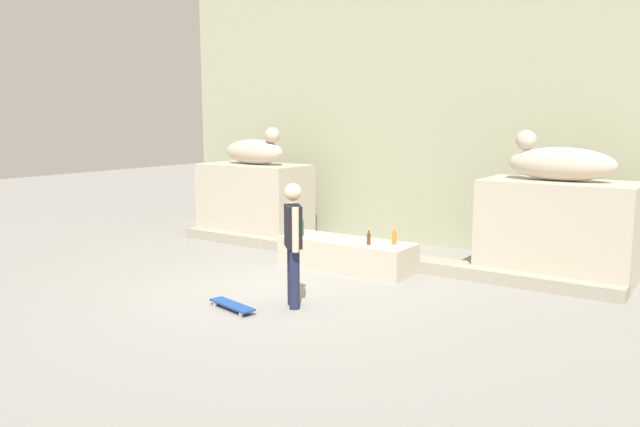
# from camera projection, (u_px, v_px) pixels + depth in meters

# --- Properties ---
(ground_plane) EXTENTS (40.00, 40.00, 0.00)m
(ground_plane) POSITION_uv_depth(u_px,v_px,m) (278.00, 294.00, 8.89)
(ground_plane) COLOR gray
(facade_wall) EXTENTS (11.67, 0.60, 6.50)m
(facade_wall) POSITION_uv_depth(u_px,v_px,m) (423.00, 81.00, 12.22)
(facade_wall) COLOR #A3A787
(facade_wall) RESTS_ON ground_plane
(pedestal_left) EXTENTS (2.28, 1.24, 1.56)m
(pedestal_left) POSITION_uv_depth(u_px,v_px,m) (255.00, 201.00, 13.04)
(pedestal_left) COLOR #B7AD99
(pedestal_left) RESTS_ON ground_plane
(pedestal_right) EXTENTS (2.28, 1.24, 1.56)m
(pedestal_right) POSITION_uv_depth(u_px,v_px,m) (557.00, 231.00, 9.60)
(pedestal_right) COLOR #B7AD99
(pedestal_right) RESTS_ON ground_plane
(statue_reclining_left) EXTENTS (1.65, 0.71, 0.78)m
(statue_reclining_left) POSITION_uv_depth(u_px,v_px,m) (255.00, 151.00, 12.85)
(statue_reclining_left) COLOR #C0B29E
(statue_reclining_left) RESTS_ON pedestal_left
(statue_reclining_right) EXTENTS (1.61, 0.58, 0.78)m
(statue_reclining_right) POSITION_uv_depth(u_px,v_px,m) (559.00, 162.00, 9.45)
(statue_reclining_right) COLOR #C0B29E
(statue_reclining_right) RESTS_ON pedestal_right
(ledge_block) EXTENTS (2.32, 0.82, 0.49)m
(ledge_block) POSITION_uv_depth(u_px,v_px,m) (346.00, 254.00, 10.37)
(ledge_block) COLOR #B7AD99
(ledge_block) RESTS_ON ground_plane
(skater) EXTENTS (0.40, 0.41, 1.67)m
(skater) POSITION_uv_depth(u_px,v_px,m) (293.00, 239.00, 8.16)
(skater) COLOR #1E233F
(skater) RESTS_ON ground_plane
(skateboard) EXTENTS (0.82, 0.38, 0.08)m
(skateboard) POSITION_uv_depth(u_px,v_px,m) (232.00, 305.00, 8.15)
(skateboard) COLOR navy
(skateboard) RESTS_ON ground_plane
(bottle_green) EXTENTS (0.06, 0.06, 0.33)m
(bottle_green) POSITION_uv_depth(u_px,v_px,m) (302.00, 228.00, 10.69)
(bottle_green) COLOR #1E722D
(bottle_green) RESTS_ON ledge_block
(bottle_orange) EXTENTS (0.07, 0.07, 0.27)m
(bottle_orange) POSITION_uv_depth(u_px,v_px,m) (394.00, 237.00, 9.96)
(bottle_orange) COLOR orange
(bottle_orange) RESTS_ON ledge_block
(bottle_brown) EXTENTS (0.06, 0.06, 0.25)m
(bottle_brown) POSITION_uv_depth(u_px,v_px,m) (369.00, 239.00, 9.92)
(bottle_brown) COLOR #593314
(bottle_brown) RESTS_ON ledge_block
(stair_step) EXTENTS (8.45, 0.50, 0.20)m
(stair_step) POSITION_uv_depth(u_px,v_px,m) (365.00, 256.00, 10.90)
(stair_step) COLOR gray
(stair_step) RESTS_ON ground_plane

